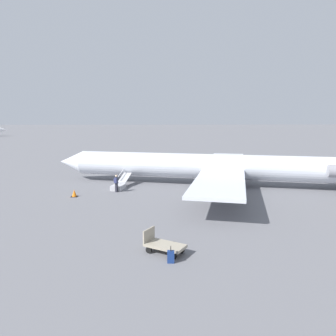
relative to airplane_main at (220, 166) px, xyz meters
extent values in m
plane|color=slate|center=(1.01, -0.25, -2.10)|extent=(600.00, 600.00, 0.00)
cylinder|color=silver|center=(1.01, -0.25, -0.02)|extent=(29.74, 9.92, 2.68)
cone|color=silver|center=(16.98, -4.27, -0.02)|extent=(3.50, 3.27, 2.63)
cube|color=silver|center=(1.42, 7.52, -0.22)|extent=(7.24, 13.26, 0.27)
cube|color=silver|center=(-2.31, -7.30, -0.22)|extent=(7.24, 13.26, 0.27)
cylinder|color=gray|center=(-12.13, 1.11, 0.18)|extent=(3.42, 1.96, 1.21)
cylinder|color=black|center=(10.46, -2.63, -1.77)|extent=(0.68, 0.32, 0.66)
cylinder|color=gray|center=(10.46, -2.63, -1.33)|extent=(0.12, 0.12, 0.21)
cylinder|color=black|center=(-1.61, 1.65, -1.77)|extent=(0.68, 0.32, 0.66)
cylinder|color=gray|center=(-1.61, 1.65, -1.33)|extent=(0.12, 0.12, 0.21)
cylinder|color=black|center=(-2.20, -0.69, -1.77)|extent=(0.68, 0.32, 0.66)
cylinder|color=gray|center=(-2.20, -0.69, -1.33)|extent=(0.12, 0.12, 0.21)
cone|color=white|center=(68.10, -96.08, 0.41)|extent=(4.22, 3.93, 3.18)
cube|color=#B2B2B7|center=(10.78, 1.71, -1.85)|extent=(1.51, 2.01, 0.50)
cube|color=#B2B2B7|center=(10.29, -0.23, -1.24)|extent=(1.42, 2.39, 0.82)
cube|color=#B2B2B7|center=(10.73, -0.34, -0.74)|extent=(0.60, 2.17, 0.76)
cube|color=#23232D|center=(10.81, 2.83, -1.67)|extent=(0.26, 0.32, 0.85)
cylinder|color=#33384C|center=(10.81, 2.83, -0.92)|extent=(0.36, 0.36, 0.65)
sphere|color=beige|center=(10.81, 2.83, -0.48)|extent=(0.24, 0.24, 0.24)
cube|color=navy|center=(10.88, 3.09, -0.89)|extent=(0.32, 0.24, 0.44)
cube|color=#9E937F|center=(6.31, 17.84, -1.66)|extent=(2.45, 2.09, 0.16)
cube|color=#9E937F|center=(7.20, 17.29, -1.23)|extent=(0.64, 0.98, 0.70)
cylinder|color=black|center=(7.19, 17.81, -1.92)|extent=(0.37, 0.29, 0.36)
cylinder|color=black|center=(6.73, 17.06, -1.92)|extent=(0.37, 0.29, 0.36)
cylinder|color=black|center=(5.88, 18.62, -1.92)|extent=(0.37, 0.29, 0.36)
cylinder|color=black|center=(5.42, 17.87, -1.92)|extent=(0.37, 0.29, 0.36)
cube|color=navy|center=(6.04, 19.06, -1.78)|extent=(0.37, 0.24, 0.64)
cube|color=black|center=(6.04, 19.06, -1.34)|extent=(0.05, 0.12, 0.24)
cube|color=black|center=(14.53, 4.68, -2.08)|extent=(0.61, 0.61, 0.03)
cone|color=orange|center=(14.53, 4.68, -1.76)|extent=(0.47, 0.47, 0.67)
camera|label=1|loc=(6.67, 34.86, 5.28)|focal=35.00mm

